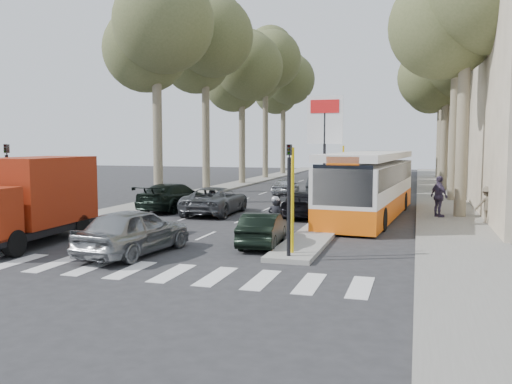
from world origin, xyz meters
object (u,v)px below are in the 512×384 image
at_px(motorcycle, 276,218).
at_px(city_bus, 370,183).
at_px(silver_hatchback, 134,231).
at_px(dark_hatchback, 263,229).
at_px(red_truck, 31,198).

bearing_deg(motorcycle, city_bus, 61.39).
bearing_deg(silver_hatchback, dark_hatchback, -136.04).
relative_size(silver_hatchback, red_truck, 0.77).
height_order(silver_hatchback, city_bus, city_bus).
height_order(dark_hatchback, motorcycle, motorcycle).
xyz_separation_m(silver_hatchback, dark_hatchback, (3.61, 2.67, -0.19)).
distance_m(red_truck, city_bus, 15.29).
bearing_deg(dark_hatchback, silver_hatchback, 30.98).
bearing_deg(city_bus, motorcycle, -109.62).
distance_m(city_bus, motorcycle, 7.30).
height_order(dark_hatchback, city_bus, city_bus).
bearing_deg(city_bus, red_truck, -131.51).
height_order(dark_hatchback, red_truck, red_truck).
xyz_separation_m(dark_hatchback, motorcycle, (-0.02, 1.90, 0.14)).
relative_size(red_truck, city_bus, 0.48).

